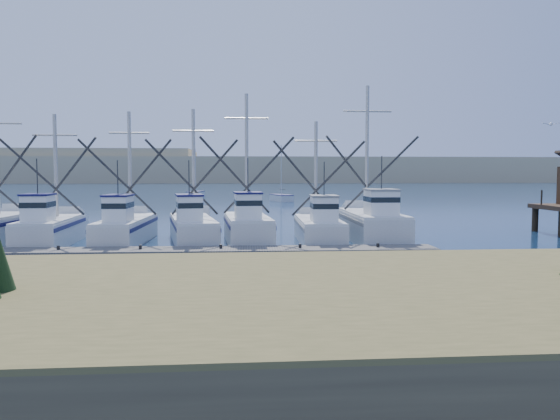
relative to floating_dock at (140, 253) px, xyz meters
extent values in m
plane|color=#0D1D3B|center=(7.45, -5.33, -0.20)|extent=(500.00, 500.00, 0.00)
cube|color=#5E5A54|center=(0.00, 0.00, 0.00)|extent=(29.89, 2.66, 0.40)
cube|color=tan|center=(7.45, 204.67, 4.80)|extent=(360.00, 60.00, 10.00)
cube|color=silver|center=(-5.95, 4.96, 0.53)|extent=(2.67, 7.42, 1.45)
cube|color=white|center=(-5.95, 3.08, 2.00)|extent=(1.44, 1.84, 1.50)
cylinder|color=#B7B2A8|center=(-5.95, 6.20, 4.36)|extent=(0.22, 0.22, 6.21)
cube|color=silver|center=(-1.73, 5.45, 0.49)|extent=(2.50, 8.38, 1.38)
cube|color=white|center=(-1.73, 3.32, 1.93)|extent=(1.35, 2.07, 1.50)
cylinder|color=#B7B2A8|center=(-1.73, 6.86, 4.45)|extent=(0.22, 0.22, 6.54)
cube|color=silver|center=(2.16, 5.46, 0.49)|extent=(3.60, 8.59, 1.39)
cube|color=white|center=(2.16, 3.33, 1.94)|extent=(1.64, 2.22, 1.50)
cylinder|color=#B7B2A8|center=(2.16, 6.88, 4.55)|extent=(0.22, 0.22, 6.72)
cube|color=silver|center=(5.44, 4.87, 0.56)|extent=(2.91, 7.31, 1.51)
cube|color=white|center=(5.44, 3.04, 2.07)|extent=(1.52, 1.84, 1.50)
cylinder|color=#B7B2A8|center=(5.44, 6.09, 5.05)|extent=(0.22, 0.22, 7.46)
cube|color=silver|center=(9.76, 5.08, 0.46)|extent=(2.68, 7.65, 1.31)
cube|color=white|center=(9.76, 3.14, 1.86)|extent=(1.46, 1.90, 1.50)
cylinder|color=#B7B2A8|center=(9.76, 6.37, 4.14)|extent=(0.22, 0.22, 6.06)
cube|color=silver|center=(13.12, 5.48, 0.63)|extent=(2.97, 8.41, 1.65)
cube|color=white|center=(13.12, 3.34, 2.20)|extent=(1.67, 2.07, 1.50)
cylinder|color=#B7B2A8|center=(13.12, 6.91, 5.47)|extent=(0.22, 0.22, 8.03)
cube|color=silver|center=(11.35, 50.86, 0.25)|extent=(3.19, 5.53, 0.90)
cylinder|color=#B7B2A8|center=(11.35, 51.16, 4.30)|extent=(0.12, 0.12, 7.20)
cube|color=silver|center=(-1.95, 65.13, 0.25)|extent=(2.88, 5.17, 0.90)
cylinder|color=#B7B2A8|center=(-1.95, 65.43, 4.30)|extent=(0.12, 0.12, 7.20)
sphere|color=white|center=(23.71, 4.20, 6.91)|extent=(0.20, 0.20, 0.20)
cube|color=white|center=(23.42, 4.20, 6.93)|extent=(0.49, 0.12, 0.13)
cube|color=white|center=(24.01, 4.20, 6.93)|extent=(0.49, 0.12, 0.13)
camera|label=1|loc=(4.75, -27.44, 4.04)|focal=35.00mm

